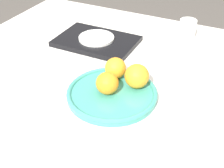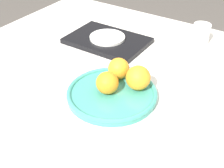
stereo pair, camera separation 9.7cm
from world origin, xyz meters
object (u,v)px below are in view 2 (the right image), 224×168
fruit_platter (112,94)px  orange_1 (107,83)px  side_plate (107,37)px  napkin (216,85)px  serving_tray (107,41)px  orange_0 (138,78)px  orange_2 (119,68)px  cup_1 (201,34)px

fruit_platter → orange_1: orange_1 is taller
fruit_platter → side_plate: side_plate is taller
side_plate → napkin: 0.48m
serving_tray → side_plate: side_plate is taller
orange_0 → orange_2: orange_0 is taller
fruit_platter → serving_tray: 0.37m
orange_2 → cup_1: size_ratio=0.86×
orange_2 → napkin: (0.29, 0.16, -0.05)m
orange_1 → side_plate: orange_1 is taller
orange_0 → cup_1: bearing=83.9°
orange_0 → side_plate: bearing=139.5°
orange_1 → cup_1: size_ratio=0.86×
fruit_platter → cup_1: cup_1 is taller
side_plate → cup_1: cup_1 is taller
orange_0 → napkin: orange_0 is taller
orange_0 → orange_1: bearing=-134.1°
orange_1 → cup_1: orange_1 is taller
orange_0 → orange_1: orange_0 is taller
side_plate → orange_2: bearing=-48.6°
napkin → orange_1: bearing=-137.6°
orange_0 → cup_1: size_ratio=0.96×
orange_0 → orange_2: 0.09m
fruit_platter → orange_0: size_ratio=3.64×
fruit_platter → orange_2: bearing=108.6°
cup_1 → orange_0: bearing=-96.1°
orange_0 → orange_1: size_ratio=1.11×
orange_2 → napkin: bearing=28.8°
orange_1 → napkin: 0.37m
serving_tray → napkin: serving_tray is taller
orange_1 → orange_2: same height
fruit_platter → orange_0: (0.06, 0.07, 0.04)m
orange_2 → napkin: orange_2 is taller
orange_1 → napkin: (0.27, 0.25, -0.05)m
fruit_platter → cup_1: 0.52m
serving_tray → fruit_platter: bearing=-53.9°
fruit_platter → side_plate: size_ratio=1.98×
fruit_platter → side_plate: 0.37m
fruit_platter → napkin: fruit_platter is taller
orange_2 → fruit_platter: bearing=-71.4°
orange_1 → side_plate: 0.37m
orange_1 → orange_0: bearing=45.9°
orange_1 → serving_tray: bearing=123.8°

